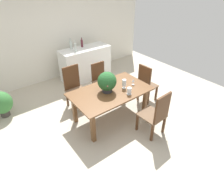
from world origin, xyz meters
The scene contains 17 objects.
ground_plane centered at (0.00, 0.00, 0.00)m, with size 7.04×7.04×0.00m, color #BCB29E.
back_wall centered at (0.00, 2.60, 1.30)m, with size 6.40×0.10×2.60m, color silver.
dining_table centered at (0.00, -0.14, 0.63)m, with size 1.72×1.03×0.74m.
chair_far_right centered at (0.39, 0.83, 0.51)m, with size 0.43×0.43×0.93m.
chair_far_left centered at (-0.39, 0.85, 0.56)m, with size 0.45×0.44×1.04m.
chair_foot_end centered at (1.12, -0.14, 0.55)m, with size 0.43×0.43×1.03m.
chair_near_right centered at (0.39, -1.13, 0.55)m, with size 0.47×0.50×1.02m.
flower_centerpiece centered at (-0.07, -0.11, 0.97)m, with size 0.40×0.40×0.45m.
crystal_vase_left centered at (0.30, -0.23, 0.86)m, with size 0.09×0.09×0.21m.
crystal_vase_center_near centered at (0.23, -0.48, 0.82)m, with size 0.10×0.10×0.15m.
crystal_vase_right centered at (0.18, 0.22, 0.85)m, with size 0.09×0.09×0.19m.
wine_glass centered at (0.57, -0.24, 0.84)m, with size 0.06×0.06×0.15m.
kitchen_counter centered at (0.60, 1.93, 0.50)m, with size 1.52×0.60×1.00m, color white.
wine_bottle_green centered at (0.24, 1.80, 1.12)m, with size 0.07×0.07×0.33m.
wine_bottle_amber centered at (0.60, 2.06, 1.11)m, with size 0.07×0.07×0.28m.
wine_bottle_clear centered at (0.25, 2.10, 1.12)m, with size 0.07×0.07×0.31m.
potted_plant_floor centered at (-1.95, 1.45, 0.36)m, with size 0.48×0.48×0.64m.
Camera 1 is at (-2.12, -2.93, 2.91)m, focal length 30.60 mm.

